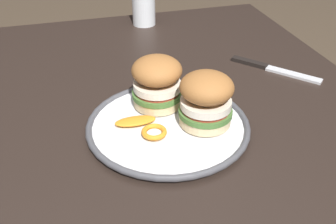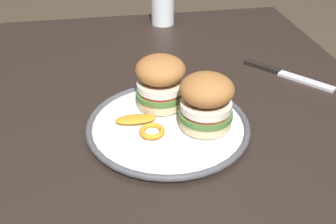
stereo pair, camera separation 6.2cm
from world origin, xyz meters
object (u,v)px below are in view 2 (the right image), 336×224
dining_table (177,155)px  drinking_glass (163,6)px  dinner_plate (168,126)px  table_knife (281,73)px  sandwich_half_right (206,101)px  sandwich_half_left (161,81)px

dining_table → drinking_glass: size_ratio=9.19×
dinner_plate → drinking_glass: 0.55m
dinner_plate → table_knife: size_ratio=1.71×
dinner_plate → sandwich_half_right: size_ratio=2.30×
dining_table → table_knife: bearing=112.9°
drinking_glass → sandwich_half_right: bearing=-1.2°
dining_table → dinner_plate: bearing=-26.9°
sandwich_half_left → table_knife: 0.33m
drinking_glass → table_knife: bearing=30.8°
drinking_glass → table_knife: size_ratio=0.70×
drinking_glass → dining_table: bearing=-5.5°
dining_table → sandwich_half_left: bearing=-102.0°
dinner_plate → sandwich_half_right: 0.09m
dinner_plate → sandwich_half_left: sandwich_half_left is taller
dinner_plate → table_knife: bearing=120.2°
sandwich_half_left → dining_table: bearing=78.0°
dining_table → dinner_plate: dinner_plate is taller
dinner_plate → sandwich_half_left: (-0.07, -0.00, 0.06)m
dinner_plate → sandwich_half_right: bearing=74.5°
sandwich_half_left → drinking_glass: 0.48m
sandwich_half_right → drinking_glass: drinking_glass is taller
dinner_plate → drinking_glass: size_ratio=2.45×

